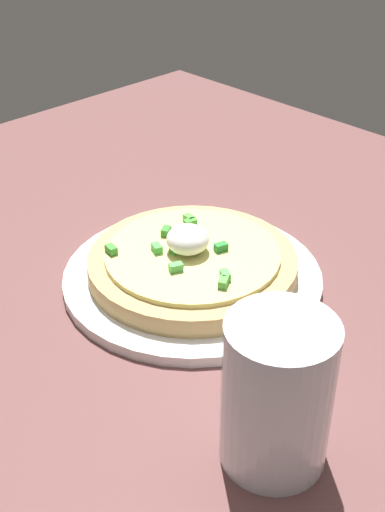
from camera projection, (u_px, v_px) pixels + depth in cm
name	position (u px, v px, depth cm)	size (l,w,h in cm)	color
dining_table	(230.00, 260.00, 74.99)	(100.63, 80.22, 2.05)	brown
plate	(192.00, 277.00, 69.52)	(26.26, 26.26, 1.10)	white
pizza	(192.00, 262.00, 68.51)	(21.10, 21.10, 5.30)	tan
cup_near	(277.00, 397.00, 47.83)	(7.92, 7.92, 12.09)	silver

